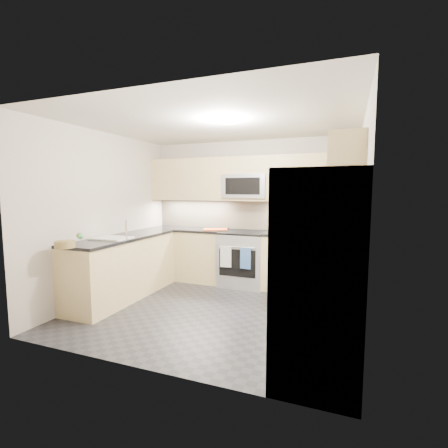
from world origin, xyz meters
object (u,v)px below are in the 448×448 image
at_px(gas_range, 243,259).
at_px(fruit_basket, 65,244).
at_px(microwave, 246,186).
at_px(cutting_board, 215,229).
at_px(utensil_bowl, 347,231).
at_px(refrigerator, 320,277).

relative_size(gas_range, fruit_basket, 3.93).
height_order(microwave, cutting_board, microwave).
bearing_deg(fruit_basket, microwave, 58.12).
bearing_deg(utensil_bowl, fruit_basket, -144.17).
bearing_deg(fruit_basket, gas_range, 56.76).
bearing_deg(fruit_basket, refrigerator, -1.96).
height_order(refrigerator, fruit_basket, refrigerator).
relative_size(refrigerator, utensil_bowl, 7.08).
xyz_separation_m(utensil_bowl, cutting_board, (-2.17, 0.02, -0.07)).
height_order(refrigerator, cutting_board, refrigerator).
height_order(refrigerator, utensil_bowl, refrigerator).
bearing_deg(fruit_basket, utensil_bowl, 35.83).
height_order(gas_range, fruit_basket, fruit_basket).
xyz_separation_m(refrigerator, cutting_board, (-1.96, 2.42, 0.05)).
bearing_deg(refrigerator, microwave, 119.62).
bearing_deg(cutting_board, gas_range, 0.47).
distance_m(microwave, fruit_basket, 2.97).
xyz_separation_m(microwave, cutting_board, (-0.51, -0.13, -0.75)).
xyz_separation_m(gas_range, refrigerator, (1.45, -2.43, 0.45)).
distance_m(gas_range, utensil_bowl, 1.75).
height_order(gas_range, refrigerator, refrigerator).
bearing_deg(microwave, utensil_bowl, -5.27).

